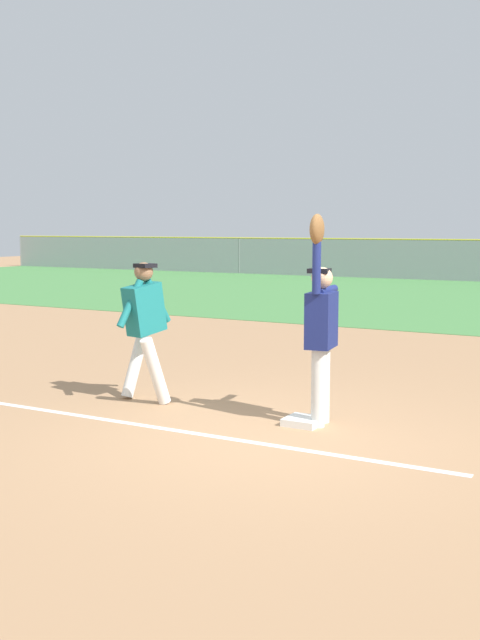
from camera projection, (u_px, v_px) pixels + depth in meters
name	position (u px, v px, depth m)	size (l,w,h in m)	color
ground_plane	(272.00, 436.00, 7.83)	(76.20, 76.20, 0.00)	tan
first_base	(303.00, 421.00, 8.29)	(0.38, 0.38, 0.08)	white
fielder	(321.00, 323.00, 8.16)	(0.32, 0.90, 2.28)	silver
runner	(144.00, 321.00, 9.30)	(0.75, 0.84, 1.72)	white
baseball	(323.00, 277.00, 8.10)	(0.07, 0.07, 0.07)	white
parked_car_red	(361.00, 258.00, 36.46)	(4.43, 2.18, 1.25)	#B21E1E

